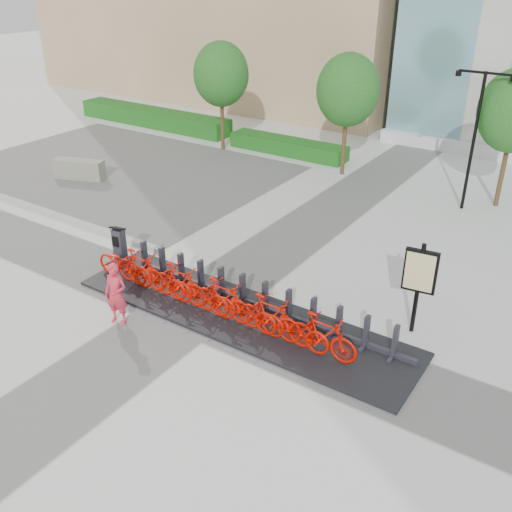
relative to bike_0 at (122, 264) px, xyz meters
The scene contains 24 objects.
ground 2.66m from the bike_0, ahead, with size 120.00×120.00×0.00m, color silver.
gravel_patch 10.24m from the bike_0, 136.39° to the left, with size 14.00×14.00×0.00m, color #5F5F5F.
curb 7.67m from the bike_0, 165.24° to the left, with size 14.00×0.25×0.15m, color #A4A4A3.
hedge_a 17.71m from the bike_0, 130.07° to the left, with size 10.00×1.40×0.90m, color #174216.
hedge_b 13.47m from the bike_0, 100.27° to the left, with size 6.00×1.20×0.70m, color #174216.
tree_0 13.55m from the bike_0, 114.14° to the left, with size 2.60×2.60×5.10m.
tree_1 12.47m from the bike_0, 84.78° to the left, with size 2.60×2.60×5.10m.
streetlamp 13.12m from the bike_0, 59.15° to the left, with size 2.00×0.20×5.00m.
dock_pad 3.95m from the bike_0, ahead, with size 9.60×2.40×0.08m, color black.
dock_rail_posts 4.05m from the bike_0, 11.77° to the left, with size 8.02×0.50×0.85m, color #2B2A34, non-canonical shape.
bike_0 is the anchor object (origin of this frame).
bike_1 0.72m from the bike_0, ahead, with size 0.51×1.81×1.09m, color #CA0E00.
bike_2 1.44m from the bike_0, ahead, with size 0.65×1.86×0.98m, color #CA0E00.
bike_3 2.16m from the bike_0, ahead, with size 0.51×1.81×1.09m, color #CA0E00.
bike_4 2.88m from the bike_0, ahead, with size 0.65×1.86×0.98m, color #CA0E00.
bike_5 3.60m from the bike_0, ahead, with size 0.51×1.81×1.09m, color #CA0E00.
bike_6 4.32m from the bike_0, ahead, with size 0.65×1.86×0.98m, color #CA0E00.
bike_7 5.04m from the bike_0, ahead, with size 0.51×1.81×1.09m, color #CA0E00.
bike_8 5.76m from the bike_0, ahead, with size 0.65×1.86×0.98m, color #CA0E00.
bike_9 6.48m from the bike_0, ahead, with size 0.51×1.81×1.09m, color #CA0E00.
kiosk 0.97m from the bike_0, 139.65° to the left, with size 0.43×0.38×1.27m.
worker_red 2.15m from the bike_0, 47.82° to the right, with size 0.61×0.40×1.68m, color #DA2A41.
jersey_barrier 9.50m from the bike_0, 146.56° to the left, with size 2.15×0.59×0.83m, color gray.
map_sign 8.25m from the bike_0, 15.96° to the left, with size 0.81×0.23×2.45m.
Camera 1 is at (8.64, -9.90, 8.36)m, focal length 40.00 mm.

